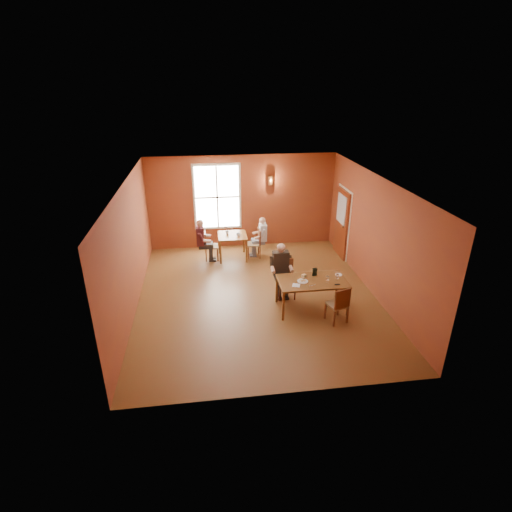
{
  "coord_description": "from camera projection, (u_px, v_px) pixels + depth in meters",
  "views": [
    {
      "loc": [
        -1.23,
        -8.88,
        5.15
      ],
      "look_at": [
        0.0,
        0.2,
        1.05
      ],
      "focal_mm": 28.0,
      "sensor_mm": 36.0,
      "label": 1
    }
  ],
  "objects": [
    {
      "name": "wall_front",
      "position": [
        286.0,
        322.0,
        6.51
      ],
      "size": [
        6.0,
        0.04,
        3.0
      ],
      "primitive_type": "cube",
      "color": "brown",
      "rests_on": "ground"
    },
    {
      "name": "plate_food",
      "position": [
        303.0,
        281.0,
        9.39
      ],
      "size": [
        0.3,
        0.3,
        0.03
      ],
      "primitive_type": "cylinder",
      "rotation": [
        0.0,
        0.0,
        -0.16
      ],
      "color": "white",
      "rests_on": "main_table"
    },
    {
      "name": "napkin",
      "position": [
        296.0,
        285.0,
        9.22
      ],
      "size": [
        0.22,
        0.22,
        0.01
      ],
      "primitive_type": "cube",
      "rotation": [
        0.0,
        0.0,
        -0.35
      ],
      "color": "silver",
      "rests_on": "main_table"
    },
    {
      "name": "door",
      "position": [
        341.0,
        223.0,
        12.3
      ],
      "size": [
        0.12,
        1.04,
        2.1
      ],
      "primitive_type": "cube",
      "color": "maroon",
      "rests_on": "ground"
    },
    {
      "name": "goblet_c",
      "position": [
        327.0,
        279.0,
        9.29
      ],
      "size": [
        0.1,
        0.1,
        0.19
      ],
      "primitive_type": null,
      "rotation": [
        0.0,
        0.0,
        -0.41
      ],
      "color": "white",
      "rests_on": "main_table"
    },
    {
      "name": "knife",
      "position": [
        312.0,
        285.0,
        9.22
      ],
      "size": [
        0.18,
        0.08,
        0.0
      ],
      "primitive_type": "cube",
      "rotation": [
        0.0,
        0.0,
        0.36
      ],
      "color": "silver",
      "rests_on": "main_table"
    },
    {
      "name": "ceiling",
      "position": [
        257.0,
        181.0,
        9.06
      ],
      "size": [
        6.0,
        7.0,
        0.04
      ],
      "primitive_type": "cube",
      "color": "white",
      "rests_on": "wall_back"
    },
    {
      "name": "ground",
      "position": [
        257.0,
        296.0,
        10.29
      ],
      "size": [
        6.0,
        7.0,
        0.01
      ],
      "primitive_type": "cube",
      "color": "brown",
      "rests_on": "ground"
    },
    {
      "name": "goblet_b",
      "position": [
        337.0,
        277.0,
        9.39
      ],
      "size": [
        0.08,
        0.08,
        0.19
      ],
      "primitive_type": null,
      "rotation": [
        0.0,
        0.0,
        -0.1
      ],
      "color": "white",
      "rests_on": "main_table"
    },
    {
      "name": "wall_back",
      "position": [
        242.0,
        202.0,
        12.84
      ],
      "size": [
        6.0,
        0.04,
        3.0
      ],
      "primitive_type": "cube",
      "color": "brown",
      "rests_on": "ground"
    },
    {
      "name": "chair_diner_white",
      "position": [
        253.0,
        243.0,
        12.39
      ],
      "size": [
        0.4,
        0.4,
        0.9
      ],
      "primitive_type": null,
      "rotation": [
        0.0,
        0.0,
        1.57
      ],
      "color": "#512B15",
      "rests_on": "ground"
    },
    {
      "name": "main_table",
      "position": [
        312.0,
        295.0,
        9.6
      ],
      "size": [
        1.63,
        0.92,
        0.76
      ],
      "primitive_type": null,
      "color": "brown",
      "rests_on": "ground"
    },
    {
      "name": "sandwich",
      "position": [
        304.0,
        277.0,
        9.48
      ],
      "size": [
        0.12,
        0.12,
        0.11
      ],
      "primitive_type": "cube",
      "rotation": [
        0.0,
        0.0,
        0.47
      ],
      "color": "#B7804A",
      "rests_on": "main_table"
    },
    {
      "name": "chair_empty",
      "position": [
        337.0,
        304.0,
        9.07
      ],
      "size": [
        0.5,
        0.5,
        0.9
      ],
      "primitive_type": null,
      "rotation": [
        0.0,
        0.0,
        0.3
      ],
      "color": "brown",
      "rests_on": "ground"
    },
    {
      "name": "second_table",
      "position": [
        233.0,
        246.0,
        12.34
      ],
      "size": [
        0.87,
        0.87,
        0.76
      ],
      "primitive_type": null,
      "color": "brown",
      "rests_on": "ground"
    },
    {
      "name": "chair_diner_maroon",
      "position": [
        211.0,
        246.0,
        12.24
      ],
      "size": [
        0.39,
        0.39,
        0.89
      ],
      "primitive_type": null,
      "rotation": [
        0.0,
        0.0,
        -1.57
      ],
      "color": "#522E13",
      "rests_on": "ground"
    },
    {
      "name": "cup_b",
      "position": [
        227.0,
        233.0,
        12.23
      ],
      "size": [
        0.11,
        0.11,
        0.1
      ],
      "primitive_type": "imported",
      "rotation": [
        0.0,
        0.0,
        0.09
      ],
      "color": "silver",
      "rests_on": "second_table"
    },
    {
      "name": "cup_a",
      "position": [
        238.0,
        235.0,
        12.07
      ],
      "size": [
        0.16,
        0.16,
        0.09
      ],
      "primitive_type": "imported",
      "rotation": [
        0.0,
        0.0,
        0.4
      ],
      "color": "white",
      "rests_on": "second_table"
    },
    {
      "name": "menu_stand",
      "position": [
        315.0,
        272.0,
        9.65
      ],
      "size": [
        0.13,
        0.09,
        0.19
      ],
      "primitive_type": "cube",
      "rotation": [
        0.0,
        0.0,
        0.28
      ],
      "color": "black",
      "rests_on": "main_table"
    },
    {
      "name": "sunglasses",
      "position": [
        337.0,
        284.0,
        9.25
      ],
      "size": [
        0.12,
        0.04,
        0.01
      ],
      "primitive_type": "cube",
      "rotation": [
        0.0,
        0.0,
        -0.03
      ],
      "color": "black",
      "rests_on": "main_table"
    },
    {
      "name": "window",
      "position": [
        217.0,
        197.0,
        12.62
      ],
      "size": [
        1.36,
        0.1,
        1.96
      ],
      "primitive_type": "cube",
      "color": "white",
      "rests_on": "wall_back"
    },
    {
      "name": "diner_maroon",
      "position": [
        210.0,
        240.0,
        12.15
      ],
      "size": [
        0.51,
        0.51,
        1.28
      ],
      "primitive_type": null,
      "rotation": [
        0.0,
        0.0,
        -1.57
      ],
      "color": "#52191D",
      "rests_on": "ground"
    },
    {
      "name": "side_plate",
      "position": [
        339.0,
        275.0,
        9.71
      ],
      "size": [
        0.21,
        0.21,
        0.01
      ],
      "primitive_type": "cylinder",
      "rotation": [
        0.0,
        0.0,
        -0.28
      ],
      "color": "white",
      "rests_on": "main_table"
    },
    {
      "name": "wall_right",
      "position": [
        375.0,
        236.0,
        10.04
      ],
      "size": [
        0.04,
        7.0,
        3.0
      ],
      "primitive_type": "cube",
      "color": "brown",
      "rests_on": "ground"
    },
    {
      "name": "chair_diner_main",
      "position": [
        286.0,
        280.0,
        10.08
      ],
      "size": [
        0.43,
        0.43,
        0.98
      ],
      "primitive_type": null,
      "rotation": [
        0.0,
        0.0,
        3.14
      ],
      "color": "#522F12",
      "rests_on": "ground"
    },
    {
      "name": "wall_left",
      "position": [
        130.0,
        249.0,
        9.31
      ],
      "size": [
        0.04,
        7.0,
        3.0
      ],
      "primitive_type": "cube",
      "color": "brown",
      "rests_on": "ground"
    },
    {
      "name": "wall_sconce",
      "position": [
        271.0,
        180.0,
        12.58
      ],
      "size": [
        0.16,
        0.16,
        0.28
      ],
      "primitive_type": "cylinder",
      "color": "brown",
      "rests_on": "wall_back"
    },
    {
      "name": "diner_main",
      "position": [
        286.0,
        274.0,
        9.98
      ],
      "size": [
        0.53,
        0.53,
        1.33
      ],
      "primitive_type": null,
      "rotation": [
        0.0,
        0.0,
        3.14
      ],
      "color": "#321F16",
      "rests_on": "ground"
    },
    {
      "name": "diner_white",
      "position": [
        254.0,
        239.0,
        12.34
      ],
      "size": [
        0.48,
        0.48,
        1.21
      ],
      "primitive_type": null,
      "rotation": [
        0.0,
        0.0,
        1.57
      ],
      "color": "white",
      "rests_on": "ground"
    }
  ]
}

